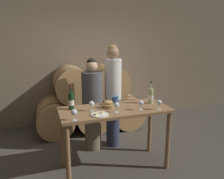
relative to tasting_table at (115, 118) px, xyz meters
name	(u,v)px	position (x,y,z in m)	size (l,w,h in m)	color
ground_plane	(115,167)	(0.00, 0.00, -0.79)	(10.00, 10.00, 0.00)	#4C473F
stone_wall_back	(84,53)	(0.00, 2.16, 0.81)	(10.00, 0.12, 3.20)	#7F705B
barrel_stack	(90,101)	(0.00, 1.58, -0.17)	(2.24, 0.92, 1.38)	tan
tasting_table	(115,118)	(0.00, 0.00, 0.00)	(1.57, 0.67, 0.93)	olive
person_left	(93,105)	(-0.16, 0.70, 0.01)	(0.35, 0.35, 1.60)	#756651
person_right	(113,95)	(0.21, 0.70, 0.16)	(0.29, 0.29, 1.81)	#2D334C
wine_bottle_red	(71,101)	(-0.59, 0.16, 0.26)	(0.08, 0.08, 0.35)	#193819
wine_bottle_white	(151,96)	(0.61, 0.08, 0.26)	(0.08, 0.08, 0.34)	#ADBC7F
blue_crock	(115,100)	(0.07, 0.19, 0.21)	(0.11, 0.11, 0.13)	#335693
bread_basket	(108,105)	(-0.08, 0.07, 0.18)	(0.18, 0.18, 0.11)	olive
cheese_plate	(100,114)	(-0.28, -0.19, 0.15)	(0.24, 0.24, 0.04)	white
wine_glass_far_left	(74,113)	(-0.62, -0.27, 0.24)	(0.08, 0.08, 0.14)	white
wine_glass_left	(92,104)	(-0.34, 0.01, 0.24)	(0.08, 0.08, 0.14)	white
wine_glass_center	(117,105)	(-0.03, -0.16, 0.24)	(0.08, 0.08, 0.14)	white
wine_glass_right	(141,103)	(0.32, -0.17, 0.24)	(0.08, 0.08, 0.14)	white
wine_glass_far_right	(159,103)	(0.57, -0.24, 0.24)	(0.08, 0.08, 0.14)	white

